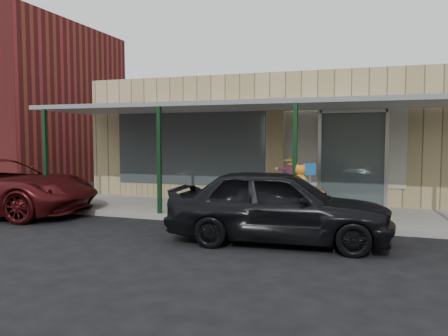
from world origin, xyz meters
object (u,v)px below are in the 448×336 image
(barrel_scarecrow, at_px, (290,190))
(barrel_pumpkin, at_px, (320,204))
(parked_sedan, at_px, (278,205))
(handicap_sign, at_px, (310,183))

(barrel_scarecrow, distance_m, barrel_pumpkin, 1.17)
(barrel_pumpkin, distance_m, parked_sedan, 3.09)
(barrel_pumpkin, height_order, parked_sedan, parked_sedan)
(barrel_scarecrow, bearing_deg, handicap_sign, -65.49)
(barrel_scarecrow, height_order, handicap_sign, barrel_scarecrow)
(barrel_scarecrow, xyz_separation_m, handicap_sign, (0.77, -1.62, 0.39))
(barrel_scarecrow, relative_size, handicap_sign, 1.08)
(handicap_sign, bearing_deg, barrel_scarecrow, 91.21)
(barrel_pumpkin, bearing_deg, handicap_sign, -98.43)
(parked_sedan, bearing_deg, handicap_sign, -14.36)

